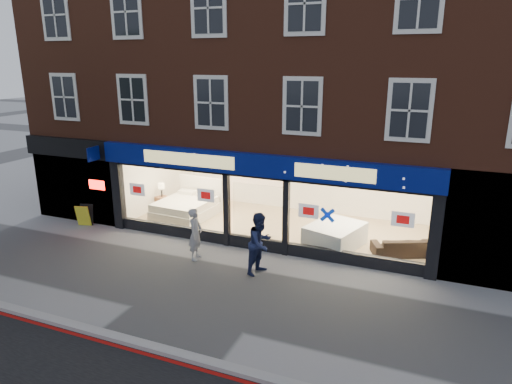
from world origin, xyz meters
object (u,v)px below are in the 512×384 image
Objects in this scene: pedestrian_grey at (195,234)px; sofa at (403,246)px; mattress_stack at (335,235)px; display_bed at (187,207)px; a_board at (85,215)px; pedestrian_blue at (260,243)px.

sofa is at bearing -74.15° from pedestrian_grey.
mattress_stack is 1.34× the size of pedestrian_grey.
display_bed is at bearing 172.84° from mattress_stack.
display_bed is at bearing 19.95° from a_board.
pedestrian_grey is at bearing 102.86° from pedestrian_blue.
mattress_stack is at bearing -3.60° from display_bed.
display_bed is 1.51× the size of pedestrian_grey.
display_bed is at bearing -28.59° from sofa.
sofa is (2.17, 0.11, -0.09)m from mattress_stack.
pedestrian_blue is at bearing 11.56° from sofa.
pedestrian_blue reaches higher than pedestrian_grey.
mattress_stack is 9.44m from a_board.
pedestrian_grey reaches higher than display_bed.
mattress_stack is at bearing -5.92° from a_board.
mattress_stack is 3.13m from pedestrian_blue.
pedestrian_blue is at bearing -23.46° from a_board.
mattress_stack is at bearing -64.88° from pedestrian_grey.
mattress_stack reaches higher than a_board.
pedestrian_grey is (-6.08, -2.59, 0.46)m from sofa.
display_bed is 6.18m from mattress_stack.
a_board is 0.44× the size of pedestrian_blue.
pedestrian_blue is at bearing -33.51° from display_bed.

